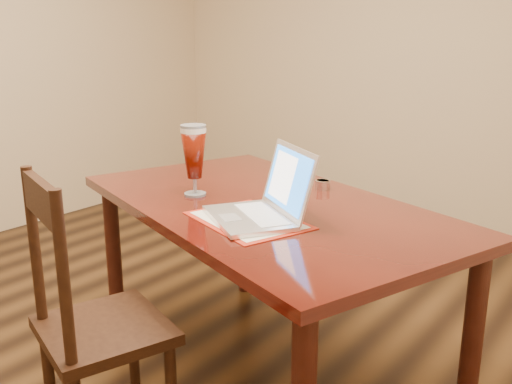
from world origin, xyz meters
The scene contains 3 objects.
ground centered at (0.00, 0.00, 0.00)m, with size 5.00×5.00×0.00m, color black.
dining_table centered at (0.42, 0.01, 0.69)m, with size 1.87×1.42×1.08m.
dining_chair centered at (0.22, -0.70, 0.47)m, with size 0.54×0.53×1.01m.
Camera 1 is at (1.73, -1.77, 1.43)m, focal length 40.00 mm.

